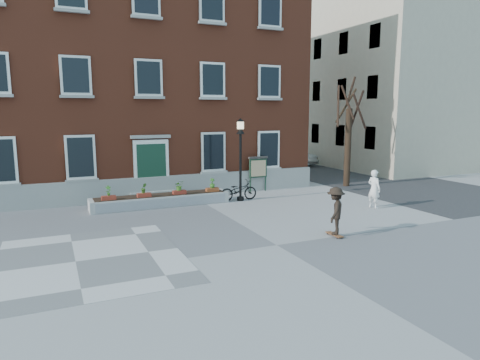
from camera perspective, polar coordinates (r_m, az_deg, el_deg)
name	(u,v)px	position (r m, az deg, el deg)	size (l,w,h in m)	color
ground	(277,245)	(13.94, 4.92, -8.65)	(100.00, 100.00, 0.00)	gray
checker_patch	(76,262)	(13.28, -21.07, -10.13)	(6.00, 6.00, 0.01)	slate
bicycle	(238,190)	(20.55, -0.20, -1.39)	(0.65, 1.86, 0.98)	black
parked_car	(293,156)	(34.46, 7.03, 3.15)	(1.45, 4.15, 1.37)	#A9ABAE
bystander	(374,189)	(19.81, 17.43, -1.14)	(0.62, 0.41, 1.71)	white
brick_building	(129,75)	(26.02, -14.56, 13.39)	(18.40, 10.85, 12.60)	brown
planter_assembly	(161,199)	(19.69, -10.46, -2.56)	(6.20, 1.12, 1.15)	#B6B6B1
bare_tree	(348,137)	(25.02, 14.23, 5.53)	(1.83, 1.83, 6.16)	#302015
side_street	(348,79)	(39.88, 14.14, 12.88)	(15.20, 36.00, 14.50)	#323335
lamp_post	(240,148)	(20.21, 0.06, 4.30)	(0.40, 0.40, 3.93)	black
notice_board	(258,168)	(22.78, 2.43, 1.61)	(1.10, 0.16, 1.87)	black
skateboarder	(335,211)	(14.97, 12.59, -4.04)	(1.18, 1.18, 1.72)	brown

